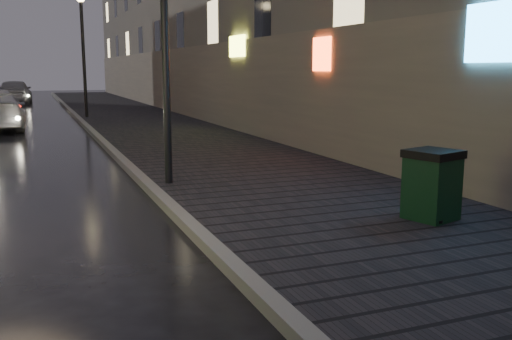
# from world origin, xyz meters

# --- Properties ---
(sidewalk) EXTENTS (4.60, 58.00, 0.15)m
(sidewalk) POSITION_xyz_m (3.90, 21.00, 0.07)
(sidewalk) COLOR black
(sidewalk) RESTS_ON ground
(curb) EXTENTS (0.20, 58.00, 0.15)m
(curb) POSITION_xyz_m (1.50, 21.00, 0.07)
(curb) COLOR slate
(curb) RESTS_ON ground
(lamp_far) EXTENTS (0.36, 0.36, 5.28)m
(lamp_far) POSITION_xyz_m (1.85, 22.00, 3.49)
(lamp_far) COLOR black
(lamp_far) RESTS_ON sidewalk
(trash_bin) EXTENTS (0.81, 0.81, 0.99)m
(trash_bin) POSITION_xyz_m (4.71, 2.06, 0.65)
(trash_bin) COLOR black
(trash_bin) RESTS_ON sidewalk
(car_far) EXTENTS (2.18, 4.79, 1.59)m
(car_far) POSITION_xyz_m (-1.30, 36.16, 0.80)
(car_far) COLOR #96959D
(car_far) RESTS_ON ground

